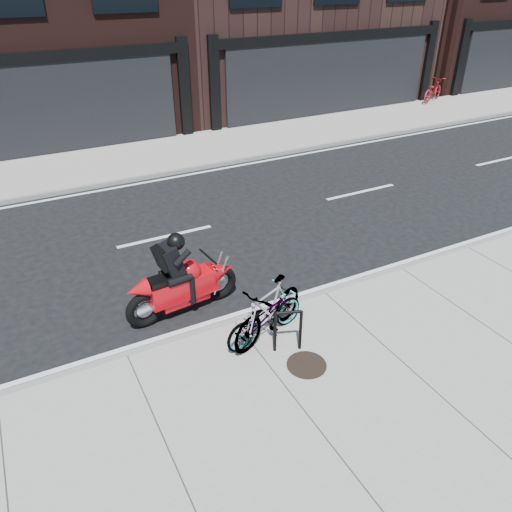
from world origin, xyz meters
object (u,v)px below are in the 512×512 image
bike_rack (288,327)px  bicycle_far (433,90)px  motorcycle (187,279)px  bicycle_rear (269,310)px  bicycle_front (264,316)px  manhole_cover (307,365)px

bike_rack → bicycle_far: 19.35m
motorcycle → bicycle_far: motorcycle is taller
bicycle_far → bicycle_rear: bearing=102.6°
bike_rack → bicycle_front: bicycle_front is taller
motorcycle → manhole_cover: 2.78m
bike_rack → manhole_cover: 0.68m
bike_rack → bicycle_front: bearing=110.1°
bicycle_front → manhole_cover: bicycle_front is taller
bicycle_rear → bicycle_far: (15.21, 11.60, -0.03)m
manhole_cover → motorcycle: bearing=113.8°
bike_rack → bicycle_far: (15.11, 12.09, 0.03)m
motorcycle → manhole_cover: motorcycle is taller
bicycle_far → manhole_cover: (-15.03, -12.58, -0.50)m
bike_rack → motorcycle: size_ratio=0.35×
bicycle_front → bike_rack: bearing=-173.3°
bicycle_front → manhole_cover: size_ratio=2.51×
bike_rack → motorcycle: bearing=116.9°
bicycle_rear → bicycle_far: bicycle_rear is taller
bicycle_rear → manhole_cover: bicycle_rear is taller
bike_rack → bicycle_rear: size_ratio=0.45×
manhole_cover → bicycle_far: bearing=39.9°
bike_rack → motorcycle: 2.25m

